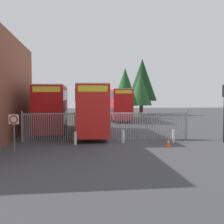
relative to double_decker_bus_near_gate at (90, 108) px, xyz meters
The scene contains 13 objects.
ground_plane 5.16m from the double_decker_bus_near_gate, 63.04° to the left, with size 100.00×100.00×0.00m, color #3D3D42.
palisade_fence 4.30m from the double_decker_bus_near_gate, 73.25° to the right, with size 12.96×0.14×2.35m.
double_decker_bus_near_gate is the anchor object (origin of this frame).
double_decker_bus_behind_fence_left 4.15m from the double_decker_bus_near_gate, 146.98° to the left, with size 2.54×10.81×4.42m.
double_decker_bus_behind_fence_right 15.10m from the double_decker_bus_near_gate, 72.04° to the left, with size 2.54×10.81×4.42m.
bollard_near_left 6.06m from the double_decker_bus_near_gate, 102.78° to the right, with size 0.20×0.20×0.95m, color silver.
bollard_center_front 5.93m from the double_decker_bus_near_gate, 66.32° to the right, with size 0.20×0.20×0.95m, color silver.
bollard_near_right 8.30m from the double_decker_bus_near_gate, 41.99° to the right, with size 0.20×0.20×0.95m, color silver.
traffic_cone_by_gate 8.89m from the double_decker_bus_near_gate, 54.05° to the right, with size 0.34×0.34×0.59m.
speed_limit_sign_post 9.25m from the double_decker_bus_near_gate, 122.62° to the right, with size 0.60×0.14×2.40m.
tree_tall_back 20.06m from the double_decker_bus_near_gate, 70.84° to the left, with size 4.16×4.16×7.89m.
tree_short_side 25.84m from the double_decker_bus_near_gate, 66.72° to the left, with size 4.09×4.09×7.67m.
tree_mid_row 27.81m from the double_decker_bus_near_gate, 66.78° to the left, with size 5.39×5.39×10.30m.
Camera 1 is at (-3.21, -21.47, 3.48)m, focal length 44.93 mm.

